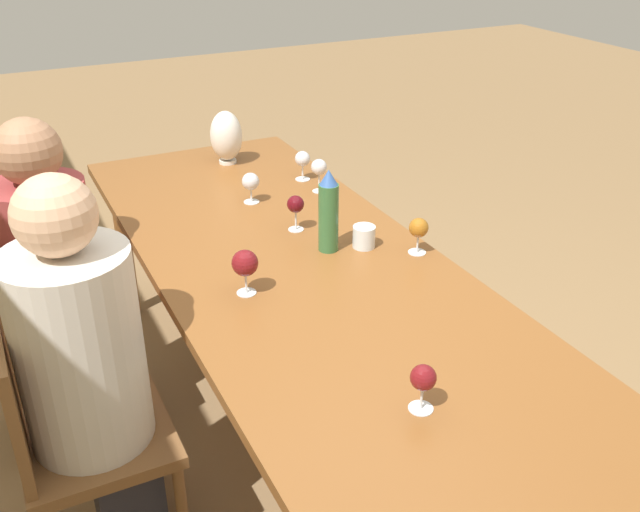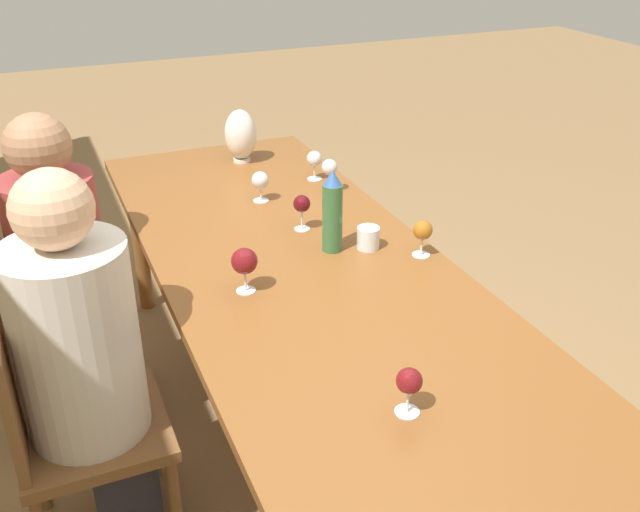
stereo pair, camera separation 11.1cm
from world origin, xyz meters
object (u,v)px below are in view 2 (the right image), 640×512
(water_bottle, at_px, (332,212))
(person_far, at_px, (64,267))
(water_tumbler, at_px, (368,238))
(chair_near, at_px, (69,425))
(wine_glass_6, at_px, (302,205))
(wine_glass_3, at_px, (244,262))
(wine_glass_5, at_px, (330,168))
(wine_glass_0, at_px, (260,181))
(chair_far, at_px, (51,319))
(wine_glass_1, at_px, (423,231))
(wine_glass_2, at_px, (409,382))
(person_near, at_px, (86,362))
(vase, at_px, (241,135))
(wine_glass_4, at_px, (314,159))

(water_bottle, bearing_deg, person_far, 64.61)
(water_tumbler, distance_m, person_far, 1.11)
(chair_near, bearing_deg, wine_glass_6, -65.42)
(wine_glass_6, bearing_deg, wine_glass_3, 136.79)
(water_bottle, height_order, wine_glass_5, water_bottle)
(water_tumbler, xyz_separation_m, wine_glass_0, (0.55, 0.21, 0.05))
(wine_glass_5, height_order, chair_far, wine_glass_5)
(wine_glass_1, height_order, wine_glass_2, wine_glass_1)
(water_tumbler, height_order, chair_near, chair_near)
(wine_glass_1, relative_size, person_far, 0.11)
(chair_near, bearing_deg, person_far, -6.92)
(person_near, bearing_deg, vase, -35.22)
(wine_glass_1, relative_size, wine_glass_4, 1.02)
(wine_glass_4, xyz_separation_m, person_near, (-0.88, 1.09, -0.17))
(vase, distance_m, wine_glass_1, 1.19)
(water_tumbler, xyz_separation_m, person_far, (0.46, 1.00, -0.13))
(water_bottle, distance_m, wine_glass_4, 0.69)
(chair_far, bearing_deg, water_tumbler, -112.80)
(wine_glass_5, height_order, person_far, person_far)
(wine_glass_6, relative_size, chair_near, 0.16)
(wine_glass_3, distance_m, person_far, 0.80)
(wine_glass_3, relative_size, wine_glass_6, 1.10)
(wine_glass_0, distance_m, chair_near, 1.21)
(water_bottle, height_order, chair_far, water_bottle)
(water_tumbler, xyz_separation_m, wine_glass_3, (-0.12, 0.49, 0.07))
(vase, distance_m, chair_far, 1.18)
(person_far, bearing_deg, chair_near, 173.08)
(wine_glass_5, distance_m, person_near, 1.32)
(water_tumbler, bearing_deg, water_bottle, 73.40)
(water_tumbler, distance_m, wine_glass_5, 0.55)
(vase, xyz_separation_m, person_far, (-0.58, 0.86, -0.22))
(water_tumbler, relative_size, vase, 0.33)
(person_near, bearing_deg, wine_glass_1, -86.76)
(wine_glass_4, relative_size, person_near, 0.10)
(wine_glass_1, distance_m, wine_glass_5, 0.66)
(water_bottle, height_order, wine_glass_2, water_bottle)
(vase, xyz_separation_m, wine_glass_5, (-0.50, -0.23, -0.02))
(wine_glass_1, distance_m, wine_glass_6, 0.47)
(wine_glass_5, bearing_deg, wine_glass_4, 1.27)
(wine_glass_2, relative_size, wine_glass_5, 0.90)
(person_near, bearing_deg, wine_glass_0, -46.93)
(vase, bearing_deg, person_far, 123.87)
(wine_glass_0, height_order, person_far, person_far)
(wine_glass_3, distance_m, person_near, 0.55)
(wine_glass_1, distance_m, person_near, 1.16)
(wine_glass_3, distance_m, chair_near, 0.72)
(wine_glass_2, xyz_separation_m, wine_glass_5, (1.37, -0.40, 0.01))
(person_far, bearing_deg, vase, -56.13)
(vase, height_order, person_near, person_near)
(wine_glass_3, relative_size, chair_far, 0.17)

